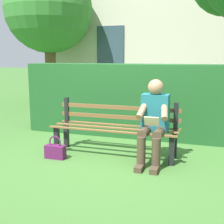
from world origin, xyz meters
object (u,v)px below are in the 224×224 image
Objects in this scene: person_seated at (154,119)px; handbag at (55,151)px; tree_far at (46,11)px; park_bench at (115,128)px.

person_seated is 1.50m from handbag.
person_seated is 6.39m from tree_far.
park_bench is 0.46× the size of tree_far.
handbag is at bearing 12.78° from person_seated.
tree_far reaches higher than person_seated.
handbag is (0.77, 0.48, -0.30)m from park_bench.
park_bench is 0.96m from handbag.
person_seated is (-0.61, 0.17, 0.20)m from park_bench.
park_bench is at bearing 130.26° from tree_far.
park_bench reaches higher than handbag.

